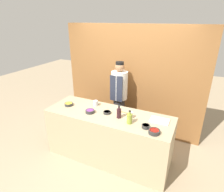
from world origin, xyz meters
TOP-DOWN VIEW (x-y plane):
  - ground_plane at (0.00, 0.00)m, footprint 14.00×14.00m
  - cabinet_wall at (0.00, 1.19)m, footprint 3.15×0.18m
  - counter at (0.00, 0.00)m, footprint 2.28×0.78m
  - sauce_bowl_orange at (0.73, -0.16)m, footprint 0.12×0.12m
  - sauce_bowl_purple at (-0.31, -0.11)m, footprint 0.16×0.16m
  - sauce_bowl_brown at (-0.02, 0.00)m, footprint 0.13×0.13m
  - sauce_bowl_red at (0.88, -0.26)m, footprint 0.17×0.17m
  - sauce_bowl_yellow at (-0.84, -0.03)m, footprint 0.16×0.16m
  - cutting_board at (0.88, 0.14)m, footprint 0.31×0.21m
  - bottle_oil at (0.45, -0.14)m, footprint 0.09×0.09m
  - bottle_wine at (0.23, -0.05)m, footprint 0.08×0.08m
  - cup_steel at (-0.37, 0.20)m, footprint 0.09×0.09m
  - cup_cream at (0.41, 0.03)m, footprint 0.08×0.08m
  - wooden_spoon at (0.27, 0.16)m, footprint 0.27×0.05m
  - chef_center at (-0.14, 0.80)m, footprint 0.34×0.34m

SIDE VIEW (x-z plane):
  - ground_plane at x=0.00m, z-range 0.00..0.00m
  - counter at x=0.00m, z-range 0.00..0.94m
  - chef_center at x=-0.14m, z-range 0.07..1.76m
  - cutting_board at x=0.88m, z-range 0.94..0.96m
  - wooden_spoon at x=0.27m, z-range 0.93..0.96m
  - sauce_bowl_brown at x=-0.02m, z-range 0.94..0.98m
  - sauce_bowl_yellow at x=-0.84m, z-range 0.94..0.99m
  - sauce_bowl_orange at x=0.73m, z-range 0.94..0.99m
  - sauce_bowl_purple at x=-0.31m, z-range 0.94..0.99m
  - sauce_bowl_red at x=0.88m, z-range 0.94..1.00m
  - cup_steel at x=-0.37m, z-range 0.94..1.04m
  - cup_cream at x=0.41m, z-range 0.94..1.04m
  - bottle_wine at x=0.23m, z-range 0.91..1.14m
  - bottle_oil at x=0.45m, z-range 0.91..1.14m
  - cabinet_wall at x=0.00m, z-range 0.00..2.40m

